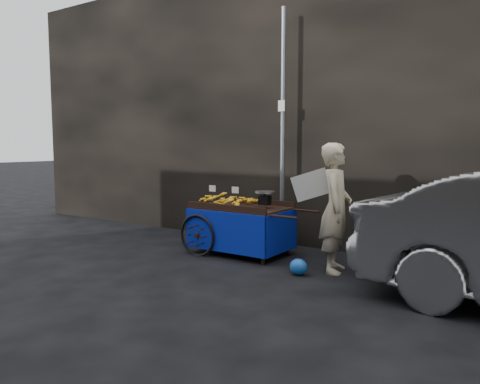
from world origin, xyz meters
The scene contains 6 objects.
ground centered at (0.00, 0.00, 0.00)m, with size 80.00×80.00×0.00m, color black.
building_wall centered at (0.39, 2.60, 2.50)m, with size 13.50×2.00×5.00m.
street_pole centered at (0.30, 1.30, 2.01)m, with size 0.12×0.10×4.00m.
banana_cart centered at (-0.09, 0.56, 0.69)m, with size 2.07×1.05×1.12m.
vendor centered at (1.63, 0.40, 0.90)m, with size 0.91×0.75×1.79m.
plastic_bag centered at (1.30, -0.05, 0.11)m, with size 0.25×0.20×0.23m, color #1751B0.
Camera 1 is at (4.10, -5.63, 1.77)m, focal length 35.00 mm.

